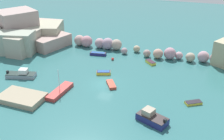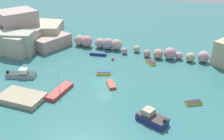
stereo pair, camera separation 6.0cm
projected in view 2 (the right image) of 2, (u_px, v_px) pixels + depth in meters
cove_water at (104, 84)px, 46.62m from camera, size 160.00×160.00×0.00m
cliff_headland_left at (24, 32)px, 64.90m from camera, size 22.56×19.76×8.11m
rock_breakwater at (134, 48)px, 59.36m from camera, size 33.86×4.10×2.73m
stone_dock at (22, 98)px, 41.73m from camera, size 7.21×4.47×0.90m
channel_buoy at (113, 59)px, 56.08m from camera, size 0.57×0.57×0.57m
moored_boat_0 at (151, 62)px, 54.50m from camera, size 2.49×2.51×0.57m
moored_boat_1 at (21, 74)px, 48.88m from camera, size 5.69×3.31×1.70m
moored_boat_2 at (152, 118)px, 36.52m from camera, size 4.80×3.55×1.86m
moored_boat_3 at (60, 91)px, 43.76m from camera, size 2.04×6.06×4.30m
moored_boat_4 at (104, 73)px, 50.07m from camera, size 2.92×2.05×0.62m
moored_boat_5 at (98, 54)px, 58.61m from camera, size 3.76×1.58×0.64m
moored_boat_6 at (111, 84)px, 46.05m from camera, size 2.68×3.24×0.47m
moored_boat_7 at (193, 103)px, 40.81m from camera, size 2.77×2.29×0.41m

